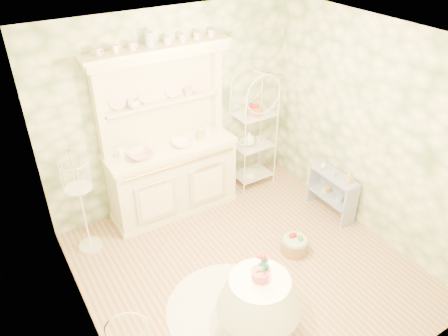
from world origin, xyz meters
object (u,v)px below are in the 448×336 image
kitchen_dresser (170,137)px  floor_basket (295,244)px  side_shelf (331,195)px  bakers_rack (253,129)px  birdcage_stand (81,202)px  round_table (258,309)px

kitchen_dresser → floor_basket: 2.09m
side_shelf → floor_basket: side_shelf is taller
bakers_rack → birdcage_stand: bakers_rack is taller
kitchen_dresser → birdcage_stand: size_ratio=1.62×
kitchen_dresser → round_table: size_ratio=3.68×
kitchen_dresser → bakers_rack: 1.34m
floor_basket → round_table: bearing=-146.2°
kitchen_dresser → bakers_rack: (1.32, -0.01, -0.22)m
bakers_rack → floor_basket: bakers_rack is taller
side_shelf → birdcage_stand: birdcage_stand is taller
kitchen_dresser → side_shelf: 2.36m
birdcage_stand → floor_basket: size_ratio=3.86×
side_shelf → birdcage_stand: bearing=165.8°
kitchen_dresser → side_shelf: (1.83, -1.21, -0.87)m
round_table → birdcage_stand: 2.42m
bakers_rack → round_table: bearing=-124.3°
birdcage_stand → floor_basket: birdcage_stand is taller
kitchen_dresser → side_shelf: kitchen_dresser is taller
round_table → birdcage_stand: size_ratio=0.44×
kitchen_dresser → round_table: 2.46m
kitchen_dresser → bakers_rack: size_ratio=1.24×
side_shelf → bakers_rack: bearing=117.3°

